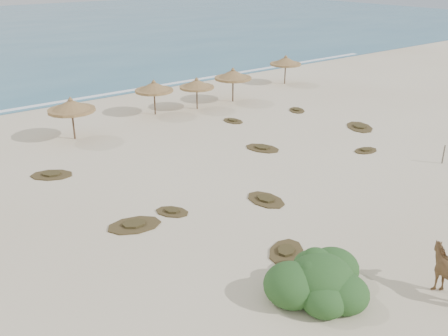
{
  "coord_description": "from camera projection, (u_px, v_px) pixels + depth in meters",
  "views": [
    {
      "loc": [
        -15.2,
        -13.11,
        10.57
      ],
      "look_at": [
        -1.29,
        5.0,
        1.04
      ],
      "focal_mm": 40.0,
      "sensor_mm": 36.0,
      "label": 1
    }
  ],
  "objects": [
    {
      "name": "fence_post_far",
      "position": [
        444.0,
        154.0,
        27.87
      ],
      "size": [
        0.1,
        0.1,
        1.08
      ],
      "primitive_type": "cylinder",
      "rotation": [
        0.0,
        0.0,
        -0.3
      ],
      "color": "#6B6250",
      "rests_on": "ground"
    },
    {
      "name": "palapa_2",
      "position": [
        71.0,
        106.0,
        31.09
      ],
      "size": [
        3.41,
        3.41,
        2.77
      ],
      "rotation": [
        0.0,
        0.0,
        0.16
      ],
      "color": "brown",
      "rests_on": "ground"
    },
    {
      "name": "scrub_1",
      "position": [
        134.0,
        225.0,
        21.45
      ],
      "size": [
        2.67,
        2.11,
        0.16
      ],
      "rotation": [
        0.0,
        0.0,
        2.86
      ],
      "color": "#4F3F22",
      "rests_on": "ground"
    },
    {
      "name": "scrub_11",
      "position": [
        286.0,
        251.0,
        19.48
      ],
      "size": [
        2.39,
        2.17,
        0.16
      ],
      "rotation": [
        0.0,
        0.0,
        0.56
      ],
      "color": "#4F3F22",
      "rests_on": "ground"
    },
    {
      "name": "scrub_3",
      "position": [
        262.0,
        148.0,
        30.21
      ],
      "size": [
        2.08,
        2.52,
        0.16
      ],
      "rotation": [
        0.0,
        0.0,
        1.93
      ],
      "color": "#4F3F22",
      "rests_on": "ground"
    },
    {
      "name": "foam_line",
      "position": [
        82.0,
        98.0,
        41.24
      ],
      "size": [
        70.0,
        0.6,
        0.01
      ],
      "primitive_type": "cube",
      "color": "white",
      "rests_on": "ground"
    },
    {
      "name": "scrub_9",
      "position": [
        266.0,
        200.0,
        23.71
      ],
      "size": [
        1.47,
        2.18,
        0.16
      ],
      "rotation": [
        0.0,
        0.0,
        1.61
      ],
      "color": "#4F3F22",
      "rests_on": "ground"
    },
    {
      "name": "ground",
      "position": [
        315.0,
        217.0,
        22.21
      ],
      "size": [
        160.0,
        160.0,
        0.0
      ],
      "primitive_type": "plane",
      "color": "beige",
      "rests_on": "ground"
    },
    {
      "name": "scrub_2",
      "position": [
        172.0,
        211.0,
        22.58
      ],
      "size": [
        1.7,
        1.88,
        0.16
      ],
      "rotation": [
        0.0,
        0.0,
        2.13
      ],
      "color": "#4F3F22",
      "rests_on": "ground"
    },
    {
      "name": "palapa_6",
      "position": [
        286.0,
        61.0,
        45.39
      ],
      "size": [
        3.06,
        3.06,
        2.65
      ],
      "rotation": [
        0.0,
        0.0,
        -0.08
      ],
      "color": "brown",
      "rests_on": "ground"
    },
    {
      "name": "scrub_5",
      "position": [
        360.0,
        127.0,
        34.05
      ],
      "size": [
        2.72,
        2.98,
        0.16
      ],
      "rotation": [
        0.0,
        0.0,
        1.0
      ],
      "color": "#4F3F22",
      "rests_on": "ground"
    },
    {
      "name": "palapa_4",
      "position": [
        197.0,
        84.0,
        37.61
      ],
      "size": [
        3.45,
        3.45,
        2.48
      ],
      "rotation": [
        0.0,
        0.0,
        0.39
      ],
      "color": "brown",
      "rests_on": "ground"
    },
    {
      "name": "bush",
      "position": [
        320.0,
        281.0,
        16.85
      ],
      "size": [
        3.81,
        3.35,
        1.7
      ],
      "rotation": [
        0.0,
        0.0,
        0.27
      ],
      "color": "#2E5A26",
      "rests_on": "ground"
    },
    {
      "name": "palapa_3",
      "position": [
        154.0,
        87.0,
        36.21
      ],
      "size": [
        3.04,
        3.04,
        2.63
      ],
      "rotation": [
        0.0,
        0.0,
        0.09
      ],
      "color": "brown",
      "rests_on": "ground"
    },
    {
      "name": "scrub_7",
      "position": [
        233.0,
        121.0,
        35.36
      ],
      "size": [
        1.22,
        1.75,
        0.16
      ],
      "rotation": [
        0.0,
        0.0,
        1.65
      ],
      "color": "#4F3F22",
      "rests_on": "ground"
    },
    {
      "name": "palapa_5",
      "position": [
        233.0,
        75.0,
        39.57
      ],
      "size": [
        3.04,
        3.04,
        2.77
      ],
      "rotation": [
        0.0,
        0.0,
        -0.03
      ],
      "color": "brown",
      "rests_on": "ground"
    },
    {
      "name": "scrub_6",
      "position": [
        52.0,
        175.0,
        26.46
      ],
      "size": [
        2.65,
        2.47,
        0.16
      ],
      "rotation": [
        0.0,
        0.0,
        2.52
      ],
      "color": "#4F3F22",
      "rests_on": "ground"
    },
    {
      "name": "scrub_4",
      "position": [
        366.0,
        150.0,
        29.86
      ],
      "size": [
        1.65,
        1.16,
        0.16
      ],
      "rotation": [
        0.0,
        0.0,
        3.04
      ],
      "color": "#4F3F22",
      "rests_on": "ground"
    },
    {
      "name": "scrub_10",
      "position": [
        297.0,
        110.0,
        37.87
      ],
      "size": [
        1.89,
        2.07,
        0.16
      ],
      "rotation": [
        0.0,
        0.0,
        1.0
      ],
      "color": "#4F3F22",
      "rests_on": "ground"
    }
  ]
}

